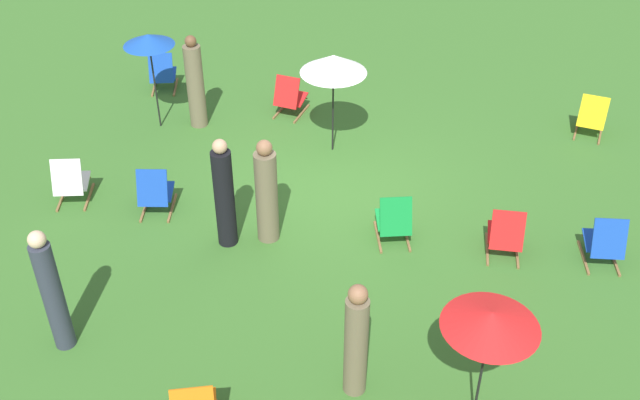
% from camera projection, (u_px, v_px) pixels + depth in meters
% --- Properties ---
extents(ground_plane, '(40.00, 40.00, 0.00)m').
position_uv_depth(ground_plane, '(332.00, 183.00, 12.79)').
color(ground_plane, '#386B28').
extents(deckchair_0, '(0.54, 0.80, 0.83)m').
position_uv_depth(deckchair_0, '(604.00, 242.00, 10.92)').
color(deckchair_0, olive).
rests_on(deckchair_0, ground).
extents(deckchair_1, '(0.49, 0.77, 0.83)m').
position_uv_depth(deckchair_1, '(505.00, 234.00, 11.07)').
color(deckchair_1, olive).
rests_on(deckchair_1, ground).
extents(deckchair_2, '(0.63, 0.84, 0.83)m').
position_uv_depth(deckchair_2, '(592.00, 117.00, 13.86)').
color(deckchair_2, olive).
rests_on(deckchair_2, ground).
extents(deckchair_3, '(0.63, 0.84, 0.83)m').
position_uv_depth(deckchair_3, '(71.00, 182.00, 12.17)').
color(deckchair_3, olive).
rests_on(deckchair_3, ground).
extents(deckchair_8, '(0.64, 0.85, 0.83)m').
position_uv_depth(deckchair_8, '(394.00, 220.00, 11.34)').
color(deckchair_8, olive).
rests_on(deckchair_8, ground).
extents(deckchair_9, '(0.62, 0.84, 0.83)m').
position_uv_depth(deckchair_9, '(290.00, 97.00, 14.49)').
color(deckchair_9, olive).
rests_on(deckchair_9, ground).
extents(deckchair_10, '(0.59, 0.82, 0.83)m').
position_uv_depth(deckchair_10, '(155.00, 192.00, 11.94)').
color(deckchair_10, olive).
rests_on(deckchair_10, ground).
extents(deckchair_11, '(0.63, 0.85, 0.83)m').
position_uv_depth(deckchair_11, '(163.00, 73.00, 15.31)').
color(deckchair_11, olive).
rests_on(deckchair_11, ground).
extents(umbrella_0, '(0.92, 0.92, 1.86)m').
position_uv_depth(umbrella_0, '(148.00, 40.00, 13.30)').
color(umbrella_0, black).
rests_on(umbrella_0, ground).
extents(umbrella_1, '(1.08, 1.08, 1.69)m').
position_uv_depth(umbrella_1, '(491.00, 320.00, 7.97)').
color(umbrella_1, black).
rests_on(umbrella_1, ground).
extents(umbrella_2, '(1.15, 1.15, 1.86)m').
position_uv_depth(umbrella_2, '(333.00, 64.00, 12.65)').
color(umbrella_2, black).
rests_on(umbrella_2, ground).
extents(person_0, '(0.39, 0.39, 1.68)m').
position_uv_depth(person_0, '(356.00, 342.00, 8.75)').
color(person_0, '#72664C').
rests_on(person_0, ground).
extents(person_1, '(0.27, 0.27, 1.86)m').
position_uv_depth(person_1, '(52.00, 293.00, 9.29)').
color(person_1, '#333847').
rests_on(person_1, ground).
extents(person_2, '(0.38, 0.38, 1.74)m').
position_uv_depth(person_2, '(267.00, 194.00, 11.13)').
color(person_2, '#72664C').
rests_on(person_2, ground).
extents(person_3, '(0.38, 0.38, 1.82)m').
position_uv_depth(person_3, '(224.00, 196.00, 11.01)').
color(person_3, black).
rests_on(person_3, ground).
extents(person_4, '(0.46, 0.46, 1.81)m').
position_uv_depth(person_4, '(195.00, 84.00, 13.88)').
color(person_4, '#72664C').
rests_on(person_4, ground).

